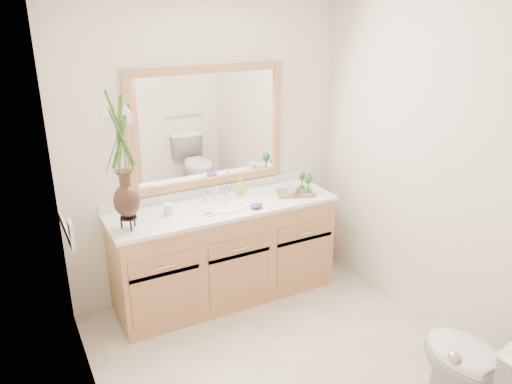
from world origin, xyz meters
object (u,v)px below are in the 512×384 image
tumbler (168,209)px  soap_bottle (241,187)px  flower_vase (121,146)px  toilet (478,372)px  tray (295,193)px

tumbler → soap_bottle: bearing=9.6°
tumbler → flower_vase: bearing=-160.9°
toilet → tumbler: size_ratio=8.53×
toilet → soap_bottle: (-0.48, 2.07, 0.53)m
toilet → flower_vase: (-1.48, 1.85, 1.07)m
flower_vase → tray: (1.41, 0.03, -0.60)m
soap_bottle → tray: soap_bottle is taller
tumbler → tray: 1.09m
toilet → tray: 1.94m
flower_vase → tray: 1.54m
flower_vase → soap_bottle: (1.00, 0.23, -0.54)m
tray → soap_bottle: bearing=177.1°
soap_bottle → tray: 0.46m
toilet → tray: tray is taller
flower_vase → tray: flower_vase is taller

